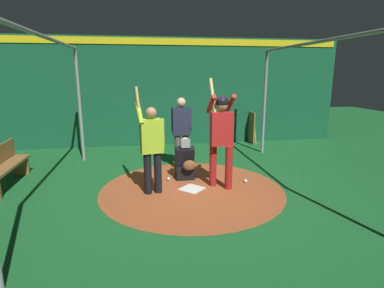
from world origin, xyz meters
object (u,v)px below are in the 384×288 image
Objects in this scene: batter at (221,132)px; bench at (3,166)px; baseball_1 at (246,181)px; umpire at (181,129)px; home_plate at (192,189)px; catcher at (185,163)px; visitor at (152,144)px; baseball_0 at (169,179)px; bat_rack at (251,128)px.

batter is 4.55m from bench.
batter is 1.28m from baseball_1.
umpire reaches higher than baseball_1.
home_plate is 0.44× the size of catcher.
visitor reaches higher than baseball_0.
catcher is 1.21m from visitor.
bat_rack reaches higher than catcher.
bat_rack is (-3.29, 2.72, 0.12)m from catcher.
bench is at bearing -97.22° from baseball_1.
umpire is at bearing -156.75° from batter.
baseball_1 is (0.40, 1.63, 0.00)m from baseball_0.
catcher reaches higher than baseball_1.
home_plate is 0.24× the size of bench.
baseball_0 is at bearing -144.23° from home_plate.
umpire is 1.72m from visitor.
bench is 23.82× the size of baseball_1.
umpire is 23.57× the size of baseball_1.
batter is 2.34× the size of catcher.
baseball_0 is (0.08, -0.38, -0.33)m from catcher.
bat_rack reaches higher than baseball_0.
home_plate is 1.26m from visitor.
catcher is 0.51m from baseball_0.
bench is at bearing -93.93° from baseball_0.
bench is at bearing -80.24° from umpire.
batter is at bearing 45.63° from catcher.
batter reaches higher than umpire.
bench is (-0.78, -4.42, -0.72)m from batter.
batter is 1.27× the size of umpire.
visitor is at bearing -40.85° from bat_rack.
baseball_1 is at bearing 76.09° from baseball_0.
umpire is at bearing 155.42° from baseball_0.
umpire is at bearing 99.76° from bench.
bat_rack is 4.07m from baseball_1.
batter is 1.26× the size of bench.
bat_rack reaches higher than baseball_1.
catcher is 4.27m from bat_rack.
bench reaches higher than baseball_1.
umpire is (-0.81, 0.03, 0.61)m from catcher.
umpire is 2.01m from baseball_1.
catcher is 0.54× the size of bench.
baseball_1 is at bearing 87.51° from visitor.
umpire reaches higher than catcher.
batter is 1.20m from catcher.
bat_rack is at bearing 152.04° from batter.
batter reaches higher than visitor.
home_plate is at bearing 0.71° from umpire.
catcher is at bearing 102.09° from baseball_0.
baseball_0 is 1.68m from baseball_1.
batter is at bearing 79.98° from bench.
bat_rack is 14.20× the size of baseball_0.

